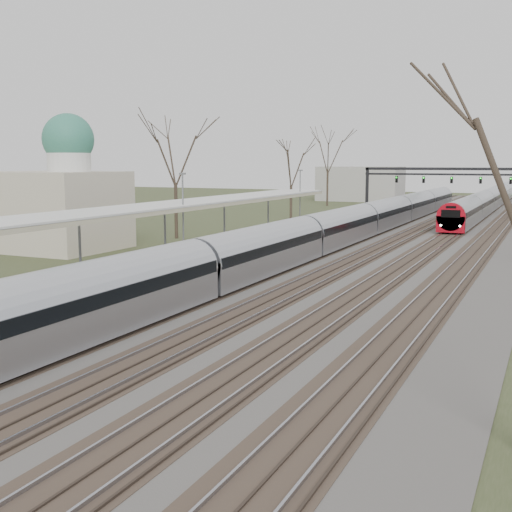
# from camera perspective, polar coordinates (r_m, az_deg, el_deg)

# --- Properties ---
(track_bed) EXTENTS (24.00, 160.00, 0.22)m
(track_bed) POSITION_cam_1_polar(r_m,az_deg,el_deg) (56.77, 11.78, 1.44)
(track_bed) COLOR #474442
(track_bed) RESTS_ON ground
(platform) EXTENTS (3.50, 69.00, 1.00)m
(platform) POSITION_cam_1_polar(r_m,az_deg,el_deg) (43.91, -5.56, 0.18)
(platform) COLOR #9E9B93
(platform) RESTS_ON ground
(canopy) EXTENTS (4.10, 50.00, 3.11)m
(canopy) POSITION_cam_1_polar(r_m,az_deg,el_deg) (39.75, -8.94, 4.24)
(canopy) COLOR slate
(canopy) RESTS_ON platform
(dome_building) EXTENTS (10.00, 8.00, 10.30)m
(dome_building) POSITION_cam_1_polar(r_m,az_deg,el_deg) (51.55, -17.57, 4.63)
(dome_building) COLOR beige
(dome_building) RESTS_ON ground
(signal_gantry) EXTENTS (21.00, 0.59, 6.08)m
(signal_gantry) POSITION_cam_1_polar(r_m,az_deg,el_deg) (85.87, 16.55, 6.78)
(signal_gantry) COLOR black
(signal_gantry) RESTS_ON ground
(tree_west_far) EXTENTS (5.50, 5.50, 11.33)m
(tree_west_far) POSITION_cam_1_polar(r_m,az_deg,el_deg) (56.59, -7.22, 9.59)
(tree_west_far) COLOR #2D231C
(tree_west_far) RESTS_ON ground
(train_near) EXTENTS (2.62, 90.21, 3.05)m
(train_near) POSITION_cam_1_polar(r_m,az_deg,el_deg) (58.64, 9.51, 3.10)
(train_near) COLOR #A7A9B1
(train_near) RESTS_ON ground
(train_far) EXTENTS (2.62, 75.21, 3.05)m
(train_far) POSITION_cam_1_polar(r_m,az_deg,el_deg) (98.49, 20.05, 4.77)
(train_far) COLOR #A7A9B1
(train_far) RESTS_ON ground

